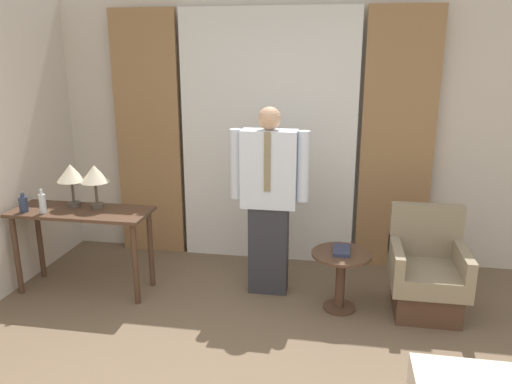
% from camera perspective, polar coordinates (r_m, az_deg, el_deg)
% --- Properties ---
extents(wall_back, '(10.00, 0.06, 2.70)m').
position_cam_1_polar(wall_back, '(5.24, 1.55, 6.88)').
color(wall_back, beige).
rests_on(wall_back, ground_plane).
extents(curtain_sheer_center, '(1.79, 0.06, 2.58)m').
position_cam_1_polar(curtain_sheer_center, '(5.12, 1.34, 6.00)').
color(curtain_sheer_center, white).
rests_on(curtain_sheer_center, ground_plane).
extents(curtain_drape_left, '(0.70, 0.06, 2.58)m').
position_cam_1_polar(curtain_drape_left, '(5.45, -12.20, 6.25)').
color(curtain_drape_left, '#997047').
rests_on(curtain_drape_left, ground_plane).
extents(curtain_drape_right, '(0.70, 0.06, 2.58)m').
position_cam_1_polar(curtain_drape_right, '(5.10, 15.83, 5.36)').
color(curtain_drape_right, '#997047').
rests_on(curtain_drape_right, ground_plane).
extents(desk, '(1.26, 0.48, 0.78)m').
position_cam_1_polar(desk, '(4.81, -19.26, -3.44)').
color(desk, '#4C3323').
rests_on(desk, ground_plane).
extents(table_lamp_left, '(0.25, 0.25, 0.40)m').
position_cam_1_polar(table_lamp_left, '(4.82, -20.40, 1.88)').
color(table_lamp_left, '#4C4238').
rests_on(table_lamp_left, desk).
extents(table_lamp_right, '(0.25, 0.25, 0.40)m').
position_cam_1_polar(table_lamp_right, '(4.71, -17.96, 1.79)').
color(table_lamp_right, '#4C4238').
rests_on(table_lamp_right, desk).
extents(bottle_near_edge, '(0.06, 0.06, 0.22)m').
position_cam_1_polar(bottle_near_edge, '(4.78, -23.21, -1.19)').
color(bottle_near_edge, silver).
rests_on(bottle_near_edge, desk).
extents(bottle_by_lamp, '(0.08, 0.08, 0.18)m').
position_cam_1_polar(bottle_by_lamp, '(4.89, -25.04, -1.24)').
color(bottle_by_lamp, '#2D3851').
rests_on(bottle_by_lamp, desk).
extents(person, '(0.70, 0.23, 1.71)m').
position_cam_1_polar(person, '(4.43, 1.49, -0.45)').
color(person, '#2D2D33').
rests_on(person, ground_plane).
extents(armchair, '(0.61, 0.64, 0.89)m').
position_cam_1_polar(armchair, '(4.54, 18.89, -9.04)').
color(armchair, '#4C3323').
rests_on(armchair, ground_plane).
extents(side_table, '(0.51, 0.51, 0.52)m').
position_cam_1_polar(side_table, '(4.37, 9.66, -8.89)').
color(side_table, '#4C3323').
rests_on(side_table, ground_plane).
extents(book, '(0.14, 0.25, 0.03)m').
position_cam_1_polar(book, '(4.31, 9.74, -6.59)').
color(book, '#2D334C').
rests_on(book, side_table).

